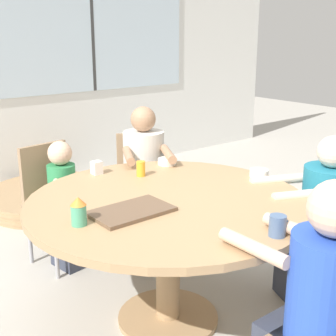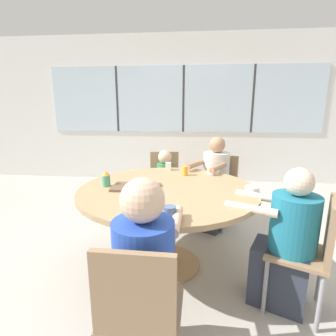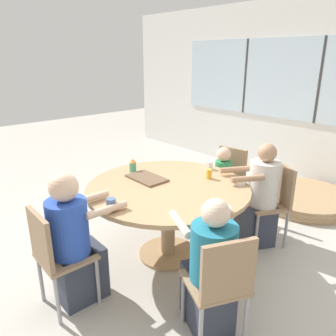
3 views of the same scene
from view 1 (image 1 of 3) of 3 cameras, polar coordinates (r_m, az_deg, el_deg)
name	(u,v)px [view 1 (image 1 of 3)]	position (r m, az deg, el deg)	size (l,w,h in m)	color
ground_plane	(168,319)	(2.96, 0.00, -17.94)	(16.00, 16.00, 0.00)	#B2ADA3
dining_table	(168,220)	(2.65, 0.00, -6.39)	(1.58, 1.58, 0.77)	tan
chair_for_woman_green_shirt	(142,178)	(3.77, -3.19, -1.23)	(0.54, 0.54, 0.88)	#937556
chair_for_toddler	(52,193)	(3.54, -13.92, -2.92)	(0.45, 0.45, 0.88)	#937556
person_woman_green_shirt	(145,187)	(3.62, -2.84, -2.37)	(0.54, 0.64, 1.13)	#333847
person_man_blue_shirt	(316,323)	(2.11, 17.63, -17.56)	(0.35, 0.61, 1.14)	#333847
person_man_teal_shirt	(320,229)	(3.11, 18.06, -7.07)	(0.67, 0.54, 1.07)	#333847
person_toddler	(66,209)	(3.44, -12.39, -4.86)	(0.25, 0.39, 0.94)	#333847
food_tray_dark	(131,211)	(2.42, -4.51, -5.27)	(0.41, 0.26, 0.02)	brown
coffee_mug	(278,226)	(2.20, 13.25, -6.85)	(0.08, 0.08, 0.10)	slate
sippy_cup	(79,211)	(2.28, -10.85, -5.14)	(0.08, 0.08, 0.14)	#4CA57F
juice_glass	(141,169)	(3.00, -3.33, -0.09)	(0.06, 0.06, 0.10)	gold
milk_carton_small	(97,168)	(3.08, -8.69, 0.04)	(0.06, 0.06, 0.09)	silver
bowl_white_shallow	(167,162)	(3.26, -0.14, 0.80)	(0.13, 0.13, 0.04)	silver
bowl_cereal	(259,173)	(3.05, 11.04, -0.60)	(0.12, 0.12, 0.05)	white
folded_table_stack	(52,197)	(4.81, -13.93, -3.45)	(1.31, 1.31, 0.15)	tan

